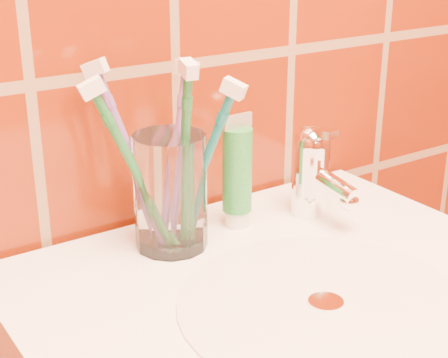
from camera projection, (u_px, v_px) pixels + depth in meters
glass_tumbler at (170, 192)px, 0.79m from camera, size 0.08×0.08×0.14m
toothpaste_tube at (237, 175)px, 0.84m from camera, size 0.04×0.04×0.14m
faucet at (313, 168)px, 0.87m from camera, size 0.05×0.11×0.12m
toothbrush_0 at (184, 160)px, 0.76m from camera, size 0.05×0.10×0.24m
toothbrush_1 at (203, 167)px, 0.77m from camera, size 0.14×0.16×0.22m
toothbrush_2 at (133, 160)px, 0.77m from camera, size 0.16×0.17×0.24m
toothbrush_3 at (176, 155)px, 0.79m from camera, size 0.07×0.06×0.22m
toothbrush_4 at (136, 172)px, 0.75m from camera, size 0.14×0.13×0.21m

